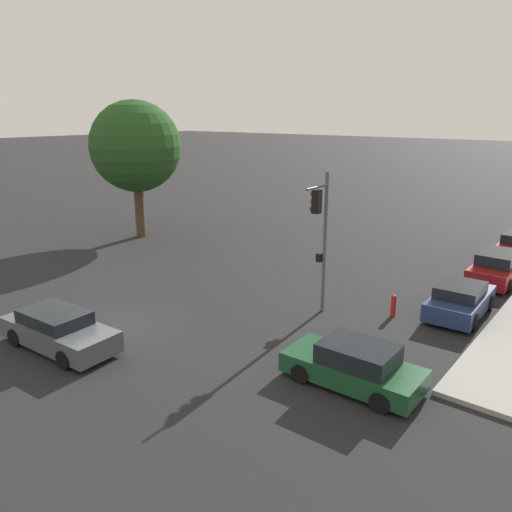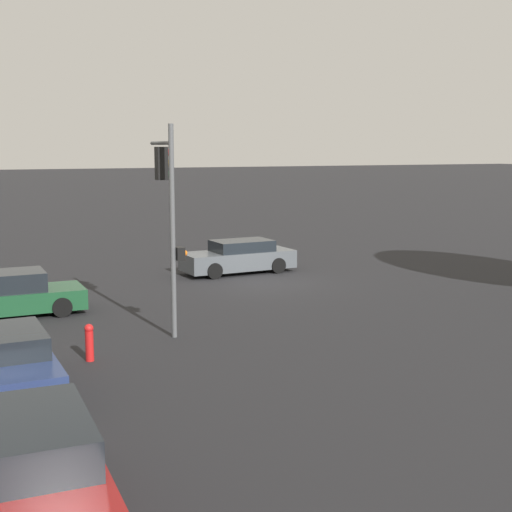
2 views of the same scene
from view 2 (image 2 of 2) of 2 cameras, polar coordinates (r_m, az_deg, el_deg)
ground_plane at (r=27.53m, az=0.42°, el=-2.06°), size 300.00×300.00×0.00m
traffic_signal at (r=19.45m, az=-6.97°, el=4.28°), size 0.61×1.74×5.75m
crossing_car_0 at (r=23.19m, az=-18.91°, el=-2.96°), size 4.19×1.97×1.37m
crossing_car_1 at (r=29.35m, az=-1.39°, el=-0.09°), size 4.71×2.07×1.35m
parked_car_0 at (r=15.85m, az=-19.41°, el=-8.23°), size 2.04×4.08×1.36m
parked_car_1 at (r=10.60m, az=-17.44°, el=-16.45°), size 1.96×4.72×1.50m
fire_hydrant at (r=17.81m, az=-13.19°, el=-6.67°), size 0.22×0.22×0.92m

